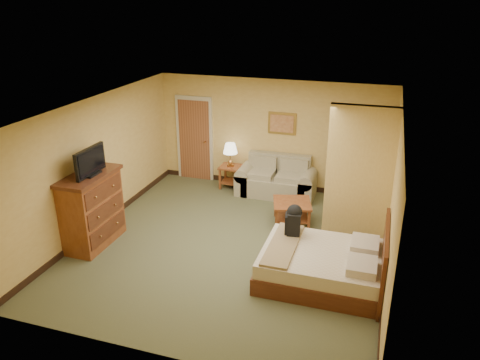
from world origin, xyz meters
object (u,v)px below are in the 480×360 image
at_px(dresser, 91,209).
at_px(bed, 325,265).
at_px(loveseat, 276,182).
at_px(coffee_table, 292,208).

xyz_separation_m(dresser, bed, (4.30, 0.06, -0.41)).
distance_m(dresser, bed, 4.32).
height_order(loveseat, bed, bed).
xyz_separation_m(coffee_table, dresser, (-3.36, -1.90, 0.36)).
relative_size(loveseat, dresser, 1.29).
height_order(loveseat, dresser, dresser).
distance_m(loveseat, bed, 3.58).
height_order(coffee_table, dresser, dresser).
bearing_deg(bed, dresser, -179.21).
bearing_deg(coffee_table, loveseat, 115.45).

